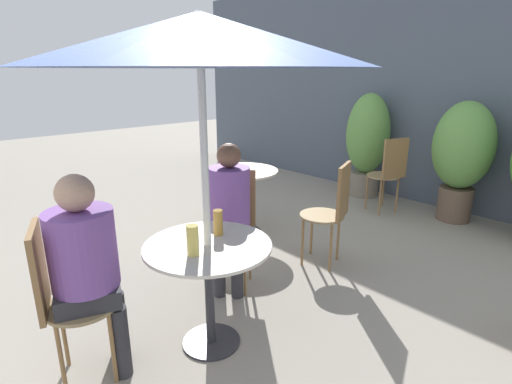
{
  "coord_description": "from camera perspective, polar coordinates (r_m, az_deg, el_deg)",
  "views": [
    {
      "loc": [
        1.81,
        -1.07,
        1.72
      ],
      "look_at": [
        -0.03,
        0.63,
        0.96
      ],
      "focal_mm": 28.0,
      "sensor_mm": 36.0,
      "label": 1
    }
  ],
  "objects": [
    {
      "name": "ground_plane",
      "position": [
        2.71,
        -10.18,
        -22.6
      ],
      "size": [
        20.0,
        20.0,
        0.0
      ],
      "primitive_type": "plane",
      "color": "gray"
    },
    {
      "name": "storefront_wall",
      "position": [
        5.48,
        28.77,
        12.7
      ],
      "size": [
        10.0,
        0.06,
        3.0
      ],
      "color": "#4C5666",
      "rests_on": "ground_plane"
    },
    {
      "name": "cafe_table_near",
      "position": [
        2.53,
        -6.8,
        -10.44
      ],
      "size": [
        0.79,
        0.79,
        0.71
      ],
      "color": "#2D2D33",
      "rests_on": "ground_plane"
    },
    {
      "name": "cafe_table_far",
      "position": [
        4.28,
        -1.84,
        1.11
      ],
      "size": [
        0.75,
        0.75,
        0.71
      ],
      "color": "#2D2D33",
      "rests_on": "ground_plane"
    },
    {
      "name": "bistro_chair_0",
      "position": [
        3.26,
        -3.25,
        -3.63
      ],
      "size": [
        0.46,
        0.46,
        0.95
      ],
      "rotation": [
        0.0,
        0.0,
        0.69
      ],
      "color": "#997F56",
      "rests_on": "ground_plane"
    },
    {
      "name": "bistro_chair_1",
      "position": [
        2.47,
        -26.15,
        -12.63
      ],
      "size": [
        0.43,
        0.44,
        0.95
      ],
      "rotation": [
        0.0,
        0.0,
        -3.5
      ],
      "color": "#997F56",
      "rests_on": "ground_plane"
    },
    {
      "name": "bistro_chair_2",
      "position": [
        3.59,
        10.95,
        -1.95
      ],
      "size": [
        0.44,
        0.43,
        0.95
      ],
      "rotation": [
        0.0,
        0.0,
        5.09
      ],
      "color": "#997F56",
      "rests_on": "ground_plane"
    },
    {
      "name": "bistro_chair_3",
      "position": [
        5.12,
        18.52,
        3.15
      ],
      "size": [
        0.44,
        0.43,
        0.95
      ],
      "rotation": [
        0.0,
        0.0,
        4.35
      ],
      "color": "#997F56",
      "rests_on": "ground_plane"
    },
    {
      "name": "seated_person_0",
      "position": [
        3.07,
        -3.82,
        -1.92
      ],
      "size": [
        0.4,
        0.4,
        1.2
      ],
      "rotation": [
        0.0,
        0.0,
        0.69
      ],
      "color": "#2D2D33",
      "rests_on": "ground_plane"
    },
    {
      "name": "seated_person_1",
      "position": [
        2.39,
        -22.94,
        -9.11
      ],
      "size": [
        0.4,
        0.42,
        1.21
      ],
      "rotation": [
        0.0,
        0.0,
        2.79
      ],
      "color": "#2D2D33",
      "rests_on": "ground_plane"
    },
    {
      "name": "beer_glass_0",
      "position": [
        2.31,
        -9.03,
        -6.83
      ],
      "size": [
        0.07,
        0.07,
        0.18
      ],
      "color": "#DBC65B",
      "rests_on": "cafe_table_near"
    },
    {
      "name": "beer_glass_1",
      "position": [
        2.56,
        -5.44,
        -4.36
      ],
      "size": [
        0.06,
        0.06,
        0.17
      ],
      "color": "#B28433",
      "rests_on": "cafe_table_near"
    },
    {
      "name": "potted_plant_0",
      "position": [
        5.77,
        15.63,
        7.15
      ],
      "size": [
        0.59,
        0.59,
        1.43
      ],
      "color": "slate",
      "rests_on": "ground_plane"
    },
    {
      "name": "potted_plant_1",
      "position": [
        5.16,
        27.39,
        5.05
      ],
      "size": [
        0.66,
        0.66,
        1.4
      ],
      "color": "brown",
      "rests_on": "ground_plane"
    },
    {
      "name": "umbrella",
      "position": [
        2.25,
        -8.03,
        20.66
      ],
      "size": [
        1.86,
        1.86,
        2.01
      ],
      "color": "silver",
      "rests_on": "ground_plane"
    }
  ]
}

